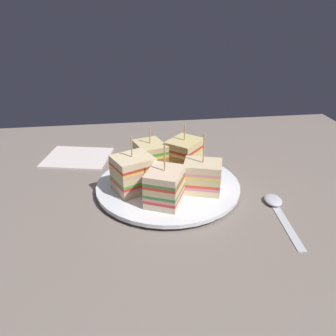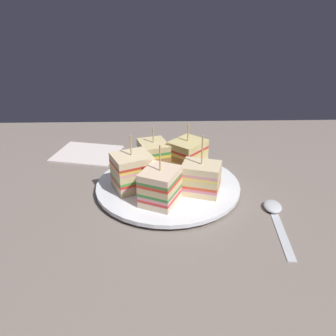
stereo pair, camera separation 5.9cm
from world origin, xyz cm
name	(u,v)px [view 2 (the right image)]	position (x,y,z in cm)	size (l,w,h in cm)	color
ground_plane	(168,194)	(0.00, 0.00, -0.90)	(101.63, 74.71, 1.80)	gray
plate	(168,186)	(0.00, 0.00, 0.73)	(25.01, 25.01, 1.21)	white
sandwich_wedge_0	(132,172)	(6.01, 1.25, 4.24)	(7.76, 7.34, 9.50)	beige
sandwich_wedge_1	(160,186)	(1.35, 5.99, 4.00)	(7.22, 7.71, 9.75)	beige
sandwich_wedge_2	(201,178)	(-5.27, 3.15, 3.80)	(7.25, 6.30, 10.07)	beige
sandwich_wedge_3	(187,156)	(-3.70, -4.89, 4.18)	(7.87, 7.94, 9.20)	beige
sandwich_wedge_4	(154,156)	(2.51, -5.60, 3.93)	(6.40, 7.28, 8.61)	beige
chip_pile	(175,180)	(-1.25, 0.14, 2.02)	(6.48, 5.53, 1.77)	#DAB864
spoon	(275,212)	(-16.40, 8.39, 0.41)	(3.34, 14.55, 1.00)	silver
napkin	(87,153)	(17.10, -15.92, 0.25)	(13.09, 10.73, 0.50)	silver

